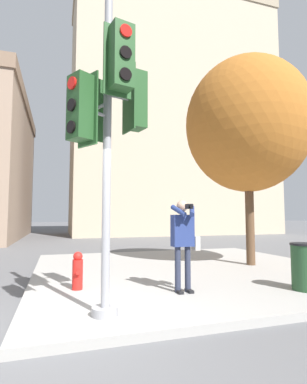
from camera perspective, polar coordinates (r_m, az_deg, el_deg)
name	(u,v)px	position (r m, az deg, el deg)	size (l,w,h in m)	color
ground_plane	(50,338)	(4.36, -19.04, -24.85)	(160.00, 160.00, 0.00)	#5B5B5E
sidewalk_corner	(190,270)	(8.45, 6.88, -14.52)	(8.00, 8.00, 0.13)	#9E9B96
traffic_signal_pole	(107,110)	(4.61, -8.77, 15.09)	(1.23, 1.25, 5.09)	#939399
person_photographer	(184,236)	(5.68, 5.74, -8.43)	(0.58, 0.54, 1.69)	black
street_tree	(247,125)	(9.56, 17.46, 12.10)	(3.65, 3.65, 6.13)	brown
fire_hydrant	(78,271)	(6.09, -14.26, -14.34)	(0.20, 0.26, 0.71)	red
trash_bin	(305,266)	(6.52, 26.87, -12.53)	(0.51, 0.51, 0.88)	#234728
building_right	(171,118)	(28.56, 3.36, 13.97)	(17.83, 8.47, 21.22)	tan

